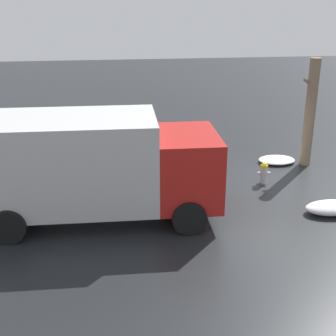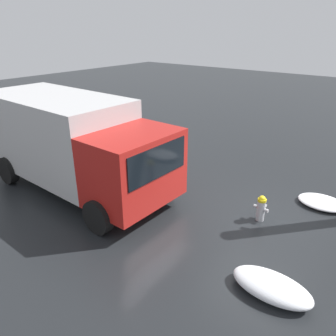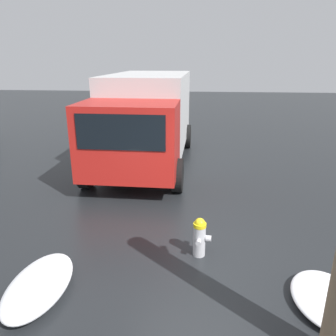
{
  "view_description": "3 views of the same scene",
  "coord_description": "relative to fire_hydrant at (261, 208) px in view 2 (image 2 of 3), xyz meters",
  "views": [
    {
      "loc": [
        4.87,
        13.67,
        5.93
      ],
      "look_at": [
        3.32,
        1.35,
        1.2
      ],
      "focal_mm": 50.0,
      "sensor_mm": 36.0,
      "label": 1
    },
    {
      "loc": [
        -2.68,
        7.49,
        4.83
      ],
      "look_at": [
        3.0,
        0.19,
        0.79
      ],
      "focal_mm": 35.0,
      "sensor_mm": 36.0,
      "label": 2
    },
    {
      "loc": [
        -5.13,
        0.1,
        3.38
      ],
      "look_at": [
        2.51,
        0.78,
        0.79
      ],
      "focal_mm": 35.0,
      "sensor_mm": 36.0,
      "label": 3
    }
  ],
  "objects": [
    {
      "name": "fire_hydrant",
      "position": [
        0.0,
        0.0,
        0.0
      ],
      "size": [
        0.43,
        0.33,
        0.73
      ],
      "rotation": [
        0.0,
        0.0,
        4.6
      ],
      "color": "#B7B7BC",
      "rests_on": "ground_plane"
    },
    {
      "name": "snow_pile_by_hydrant",
      "position": [
        -1.26,
        2.38,
        -0.21
      ],
      "size": [
        1.59,
        0.85,
        0.33
      ],
      "color": "white",
      "rests_on": "ground_plane"
    },
    {
      "name": "ground_plane",
      "position": [
        0.0,
        0.0,
        -0.37
      ],
      "size": [
        60.0,
        60.0,
        0.0
      ],
      "primitive_type": "plane",
      "color": "black"
    },
    {
      "name": "snow_pile_curbside",
      "position": [
        -1.11,
        -1.84,
        -0.27
      ],
      "size": [
        1.34,
        1.0,
        0.2
      ],
      "color": "white",
      "rests_on": "ground_plane"
    },
    {
      "name": "delivery_truck",
      "position": [
        5.53,
        1.76,
        1.2
      ],
      "size": [
        6.8,
        2.87,
        2.87
      ],
      "rotation": [
        0.0,
        0.0,
        1.55
      ],
      "color": "red",
      "rests_on": "ground_plane"
    }
  ]
}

